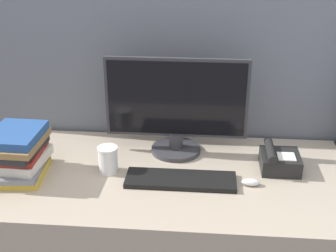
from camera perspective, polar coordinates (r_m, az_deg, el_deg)
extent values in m
cube|color=slate|center=(2.30, 0.27, -0.22)|extent=(1.96, 0.04, 1.59)
cube|color=tan|center=(2.17, -0.68, -14.73)|extent=(1.56, 0.75, 0.77)
cylinder|color=#333338|center=(2.12, 0.97, -2.87)|extent=(0.22, 0.22, 0.02)
cylinder|color=#333338|center=(2.10, 0.98, -1.76)|extent=(0.06, 0.06, 0.07)
cube|color=#333338|center=(2.02, 1.03, 3.42)|extent=(0.62, 0.02, 0.36)
cube|color=black|center=(2.01, 1.02, 3.33)|extent=(0.59, 0.01, 0.33)
cube|color=black|center=(1.89, 1.56, -6.58)|extent=(0.44, 0.14, 0.02)
ellipsoid|color=silver|center=(1.89, 10.05, -6.77)|extent=(0.07, 0.04, 0.03)
cylinder|color=white|center=(1.95, -7.32, -4.19)|extent=(0.08, 0.08, 0.11)
cylinder|color=white|center=(1.92, -7.41, -2.71)|extent=(0.08, 0.08, 0.01)
cube|color=gold|center=(2.03, -17.93, -5.40)|extent=(0.25, 0.25, 0.03)
cube|color=slate|center=(2.02, -17.71, -4.72)|extent=(0.22, 0.28, 0.02)
cube|color=silver|center=(2.01, -17.56, -3.81)|extent=(0.21, 0.25, 0.04)
cube|color=maroon|center=(2.00, -17.91, -3.05)|extent=(0.20, 0.23, 0.02)
cube|color=#262628|center=(1.97, -17.97, -2.56)|extent=(0.20, 0.26, 0.03)
cube|color=olive|center=(1.96, -18.19, -1.84)|extent=(0.22, 0.26, 0.03)
cube|color=#264C8C|center=(1.95, -18.08, -1.02)|extent=(0.20, 0.24, 0.03)
cube|color=black|center=(2.02, 13.48, -4.27)|extent=(0.16, 0.16, 0.07)
cube|color=white|center=(1.99, 14.24, -3.63)|extent=(0.07, 0.07, 0.00)
cylinder|color=black|center=(1.99, 12.37, -2.90)|extent=(0.04, 0.18, 0.04)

